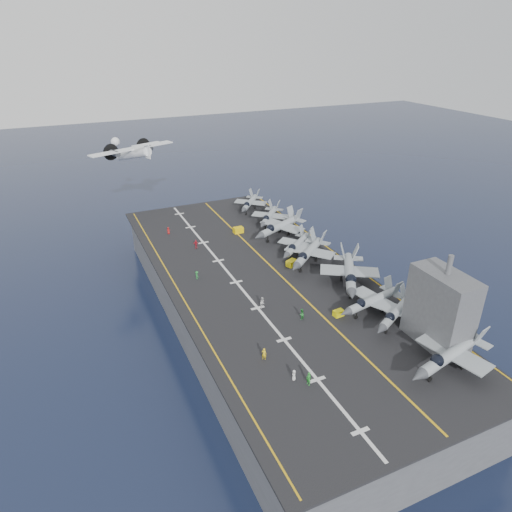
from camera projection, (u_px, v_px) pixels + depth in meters
name	position (u px, v px, depth m)	size (l,w,h in m)	color
ground	(264.00, 320.00, 94.62)	(500.00, 500.00, 0.00)	#142135
hull	(264.00, 299.00, 92.40)	(36.00, 90.00, 10.00)	#56595E
flight_deck	(264.00, 277.00, 90.09)	(38.00, 92.00, 0.40)	black
foul_line	(278.00, 273.00, 91.09)	(0.35, 90.00, 0.02)	gold
landing_centerline	(236.00, 282.00, 87.78)	(0.50, 90.00, 0.02)	silver
deck_edge_port	(181.00, 294.00, 83.72)	(0.25, 90.00, 0.02)	gold
deck_edge_stbd	(343.00, 259.00, 96.81)	(0.25, 90.00, 0.02)	gold
island_superstructure	(442.00, 301.00, 67.69)	(5.00, 10.00, 15.00)	#56595E
fighter_jet_0	(451.00, 353.00, 64.17)	(17.47, 13.57, 5.40)	gray
fighter_jet_1	(397.00, 311.00, 74.61)	(15.87, 14.07, 4.61)	gray
fighter_jet_2	(373.00, 300.00, 77.61)	(15.07, 11.50, 4.71)	#8D959D
fighter_jet_3	(350.00, 272.00, 85.46)	(18.17, 19.89, 5.75)	#959BA4
fighter_jet_4	(309.00, 252.00, 93.75)	(18.39, 17.69, 5.34)	#939DA4
fighter_jet_5	(297.00, 244.00, 98.08)	(15.78, 15.09, 4.58)	#8C949A
fighter_jet_6	(280.00, 226.00, 106.02)	(18.95, 16.43, 5.53)	#939CA2
fighter_jet_7	(269.00, 215.00, 113.04)	(15.46, 15.93, 4.64)	#9AA2AC
fighter_jet_8	(250.00, 202.00, 121.95)	(14.77, 15.31, 4.45)	#949BA5
tow_cart_a	(339.00, 313.00, 77.22)	(1.86, 1.31, 1.06)	yellow
tow_cart_b	(292.00, 263.00, 93.59)	(2.54, 2.15, 1.30)	yellow
tow_cart_c	(238.00, 230.00, 108.97)	(2.32, 1.54, 1.37)	yellow
crew_0	(294.00, 375.00, 62.89)	(1.19, 1.14, 1.66)	silver
crew_1	(264.00, 354.00, 66.76)	(1.42, 1.38, 1.99)	yellow
crew_2	(263.00, 302.00, 79.38)	(1.46, 1.41, 2.03)	silver
crew_3	(197.00, 275.00, 88.58)	(0.74, 1.04, 1.65)	green
crew_4	(196.00, 244.00, 100.96)	(1.34, 0.98, 2.07)	red
crew_5	(168.00, 231.00, 108.29)	(1.15, 1.20, 1.67)	#B21919
crew_6	(309.00, 379.00, 61.97)	(1.12, 1.40, 2.04)	#218E29
crew_7	(302.00, 314.00, 76.17)	(1.37, 1.16, 1.95)	#268C33
transport_plane	(133.00, 154.00, 119.93)	(27.93, 23.51, 5.62)	white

